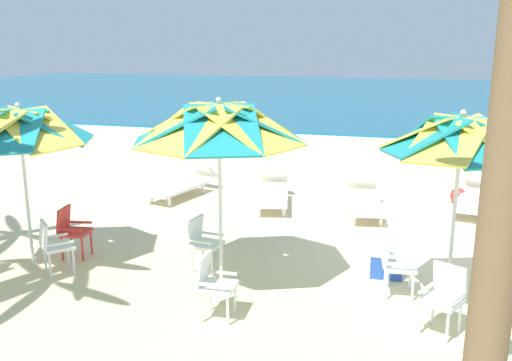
# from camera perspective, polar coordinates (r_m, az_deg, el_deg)

# --- Properties ---
(ground_plane) EXTENTS (80.00, 80.00, 0.00)m
(ground_plane) POSITION_cam_1_polar(r_m,az_deg,el_deg) (10.49, 17.82, -6.46)
(ground_plane) COLOR beige
(sea) EXTENTS (80.00, 36.00, 0.10)m
(sea) POSITION_cam_1_polar(r_m,az_deg,el_deg) (39.65, 16.53, 8.26)
(sea) COLOR #19607F
(sea) RESTS_ON ground
(surf_foam) EXTENTS (80.00, 0.70, 0.01)m
(surf_foam) POSITION_cam_1_polar(r_m,az_deg,el_deg) (21.49, 16.91, 3.83)
(surf_foam) COLOR white
(surf_foam) RESTS_ON ground
(beach_umbrella_0) EXTENTS (2.01, 2.01, 2.72)m
(beach_umbrella_0) POSITION_cam_1_polar(r_m,az_deg,el_deg) (7.46, 20.08, 4.03)
(beach_umbrella_0) COLOR silver
(beach_umbrella_0) RESTS_ON ground
(plastic_chair_1) EXTENTS (0.51, 0.49, 0.87)m
(plastic_chair_1) POSITION_cam_1_polar(r_m,az_deg,el_deg) (8.25, 13.92, -8.06)
(plastic_chair_1) COLOR white
(plastic_chair_1) RESTS_ON ground
(plastic_chair_2) EXTENTS (0.60, 0.61, 0.87)m
(plastic_chair_2) POSITION_cam_1_polar(r_m,az_deg,el_deg) (7.42, 18.56, -10.96)
(plastic_chair_2) COLOR white
(plastic_chair_2) RESTS_ON ground
(beach_umbrella_1) EXTENTS (2.50, 2.50, 2.79)m
(beach_umbrella_1) POSITION_cam_1_polar(r_m,az_deg,el_deg) (7.84, -3.78, 5.64)
(beach_umbrella_1) COLOR silver
(beach_umbrella_1) RESTS_ON ground
(plastic_chair_3) EXTENTS (0.52, 0.50, 0.87)m
(plastic_chair_3) POSITION_cam_1_polar(r_m,az_deg,el_deg) (8.90, -5.42, -6.06)
(plastic_chair_3) COLOR white
(plastic_chair_3) RESTS_ON ground
(plastic_chair_4) EXTENTS (0.48, 0.46, 0.87)m
(plastic_chair_4) POSITION_cam_1_polar(r_m,az_deg,el_deg) (7.42, -4.38, -10.24)
(plastic_chair_4) COLOR white
(plastic_chair_4) RESTS_ON ground
(beach_umbrella_2) EXTENTS (2.22, 2.22, 2.64)m
(beach_umbrella_2) POSITION_cam_1_polar(r_m,az_deg,el_deg) (9.32, -22.85, 4.93)
(beach_umbrella_2) COLOR silver
(beach_umbrella_2) RESTS_ON ground
(plastic_chair_5) EXTENTS (0.63, 0.63, 0.87)m
(plastic_chair_5) POSITION_cam_1_polar(r_m,az_deg,el_deg) (9.27, -19.89, -6.05)
(plastic_chair_5) COLOR white
(plastic_chair_5) RESTS_ON ground
(plastic_chair_7) EXTENTS (0.52, 0.50, 0.87)m
(plastic_chair_7) POSITION_cam_1_polar(r_m,az_deg,el_deg) (9.89, -18.20, -4.67)
(plastic_chair_7) COLOR red
(plastic_chair_7) RESTS_ON ground
(sun_lounger_0) EXTENTS (1.08, 2.23, 0.62)m
(sun_lounger_0) POSITION_cam_1_polar(r_m,az_deg,el_deg) (12.86, 21.27, -1.70)
(sun_lounger_0) COLOR white
(sun_lounger_0) RESTS_ON ground
(sun_lounger_1) EXTENTS (0.94, 2.21, 0.62)m
(sun_lounger_1) POSITION_cam_1_polar(r_m,az_deg,el_deg) (12.07, 11.02, -1.98)
(sun_lounger_1) COLOR white
(sun_lounger_1) RESTS_ON ground
(sun_lounger_2) EXTENTS (1.06, 2.23, 0.62)m
(sun_lounger_2) POSITION_cam_1_polar(r_m,az_deg,el_deg) (12.45, 1.75, -1.24)
(sun_lounger_2) COLOR white
(sun_lounger_2) RESTS_ON ground
(sun_lounger_3) EXTENTS (1.13, 2.23, 0.62)m
(sun_lounger_3) POSITION_cam_1_polar(r_m,az_deg,el_deg) (13.25, -7.42, -0.42)
(sun_lounger_3) COLOR white
(sun_lounger_3) RESTS_ON ground
(cooler_box) EXTENTS (0.50, 0.34, 0.40)m
(cooler_box) POSITION_cam_1_polar(r_m,az_deg,el_deg) (8.96, 13.13, -8.27)
(cooler_box) COLOR blue
(cooler_box) RESTS_ON ground
(beach_ball) EXTENTS (0.35, 0.35, 0.35)m
(beach_ball) POSITION_cam_1_polar(r_m,az_deg,el_deg) (13.38, 19.84, -1.46)
(beach_ball) COLOR red
(beach_ball) RESTS_ON ground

